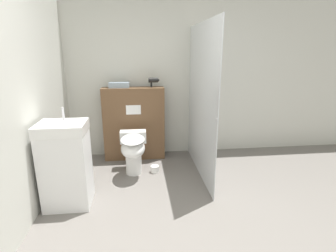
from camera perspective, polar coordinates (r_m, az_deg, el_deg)
wall_back at (r=4.24m, az=-0.62°, el=10.46°), size 8.00×0.06×2.50m
partition_panel at (r=4.12m, az=-7.39°, el=0.48°), size 0.94×0.22×1.13m
shower_glass at (r=3.54m, az=7.18°, el=5.24°), size 0.04×1.58×2.02m
toilet at (r=3.63m, az=-7.59°, el=-5.05°), size 0.37×0.62×0.56m
sink_vanity at (r=3.09m, az=-21.33°, el=-7.84°), size 0.49×0.42×1.09m
hair_drier at (r=4.02m, az=-3.14°, el=9.88°), size 0.17×0.07×0.14m
folded_towel at (r=4.02m, az=-10.60°, el=8.77°), size 0.30×0.13×0.08m
spare_toilet_roll at (r=3.78m, az=-2.91°, el=-9.33°), size 0.12×0.12×0.10m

